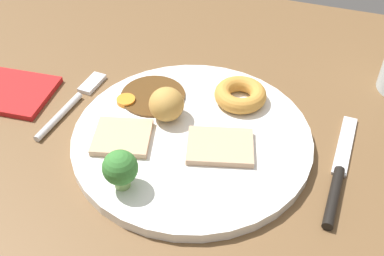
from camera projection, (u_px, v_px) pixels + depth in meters
The scene contains 12 objects.
dining_table at pixel (219, 167), 57.07cm from camera, with size 120.00×84.00×3.60cm, color brown.
dinner_plate at pixel (192, 138), 57.23cm from camera, with size 29.22×29.22×1.40cm, color white.
gravy_pool at pixel (153, 96), 62.03cm from camera, with size 8.59×8.59×0.30cm, color #563819.
meat_slice_main at pixel (224, 145), 54.78cm from camera, with size 7.72×5.84×0.80cm, color tan.
meat_slice_under at pixel (122, 137), 55.78cm from camera, with size 6.68×6.14×0.80cm, color tan.
yorkshire_pudding at pixel (241, 95), 60.71cm from camera, with size 6.82×6.82×2.10cm, color #C68938.
roast_potato_left at pixel (167, 104), 57.70cm from camera, with size 4.41×4.56×4.15cm, color #BC8C42.
carrot_coin_front at pixel (126, 100), 61.02cm from camera, with size 2.44×2.44×0.60cm, color orange.
broccoli_floret at pixel (120, 169), 48.95cm from camera, with size 3.83×3.83×4.77cm.
fork at pixel (73, 103), 62.74cm from camera, with size 2.69×15.32×0.90cm.
knife at pixel (338, 176), 53.01cm from camera, with size 2.37×18.55×1.20cm.
folded_napkin at pixel (12, 92), 64.43cm from camera, with size 11.00×9.00×0.80cm, color red.
Camera 1 is at (9.28, -37.75, 43.99)cm, focal length 43.71 mm.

